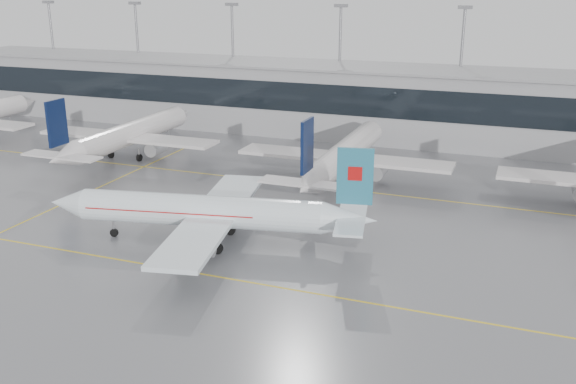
% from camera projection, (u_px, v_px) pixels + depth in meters
% --- Properties ---
extents(ground, '(320.00, 320.00, 0.00)m').
position_uv_depth(ground, '(242.00, 281.00, 59.29)').
color(ground, slate).
rests_on(ground, ground).
extents(taxi_line_main, '(120.00, 0.25, 0.01)m').
position_uv_depth(taxi_line_main, '(242.00, 281.00, 59.29)').
color(taxi_line_main, yellow).
rests_on(taxi_line_main, ground).
extents(taxi_line_north, '(120.00, 0.25, 0.01)m').
position_uv_depth(taxi_line_north, '(336.00, 188.00, 85.93)').
color(taxi_line_north, yellow).
rests_on(taxi_line_north, ground).
extents(taxi_line_cross, '(0.25, 60.00, 0.01)m').
position_uv_depth(taxi_line_cross, '(79.00, 196.00, 82.76)').
color(taxi_line_cross, yellow).
rests_on(taxi_line_cross, ground).
extents(terminal, '(180.00, 15.00, 12.00)m').
position_uv_depth(terminal, '(389.00, 104.00, 112.50)').
color(terminal, '#959599').
rests_on(terminal, ground).
extents(terminal_glass, '(180.00, 0.20, 5.00)m').
position_uv_depth(terminal_glass, '(380.00, 103.00, 105.32)').
color(terminal_glass, black).
rests_on(terminal_glass, ground).
extents(terminal_roof, '(182.00, 16.00, 0.40)m').
position_uv_depth(terminal_roof, '(391.00, 68.00, 110.57)').
color(terminal_roof, gray).
rests_on(terminal_roof, ground).
extents(light_masts, '(156.40, 1.00, 22.60)m').
position_uv_depth(light_masts, '(398.00, 58.00, 115.54)').
color(light_masts, gray).
rests_on(light_masts, ground).
extents(air_canada_jet, '(35.22, 28.23, 10.98)m').
position_uv_depth(air_canada_jet, '(212.00, 212.00, 66.84)').
color(air_canada_jet, white).
rests_on(air_canada_jet, ground).
extents(parked_jet_b, '(29.64, 36.96, 11.72)m').
position_uv_depth(parked_jet_b, '(128.00, 135.00, 99.90)').
color(parked_jet_b, silver).
rests_on(parked_jet_b, ground).
extents(parked_jet_c, '(29.64, 36.96, 11.72)m').
position_uv_depth(parked_jet_c, '(344.00, 155.00, 88.06)').
color(parked_jet_c, silver).
rests_on(parked_jet_c, ground).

